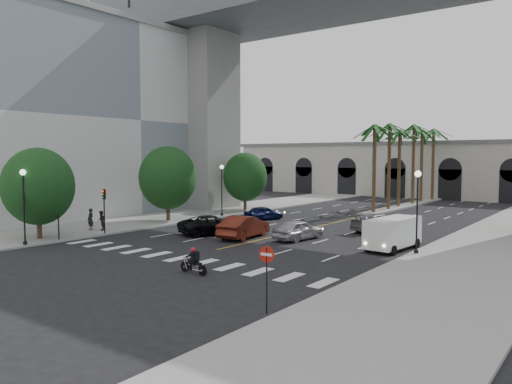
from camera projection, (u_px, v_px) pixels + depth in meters
name	position (u px, v px, depth m)	size (l,w,h in m)	color
ground	(196.00, 254.00, 31.73)	(140.00, 140.00, 0.00)	black
sidewalk_left	(190.00, 215.00, 52.64)	(8.00, 100.00, 0.15)	gray
sidewalk_right	(501.00, 244.00, 34.89)	(8.00, 100.00, 0.15)	gray
median	(406.00, 206.00, 62.24)	(2.00, 24.00, 0.20)	gray
building_left	(94.00, 120.00, 56.60)	(16.50, 32.50, 20.60)	silver
pier_building	(446.00, 169.00, 75.59)	(71.00, 10.50, 8.50)	beige
bridge	(386.00, 23.00, 46.05)	(75.00, 13.00, 26.00)	gray
palm_a	(375.00, 130.00, 53.56)	(3.20, 3.20, 10.30)	#47331E
palm_b	(390.00, 129.00, 56.70)	(3.20, 3.20, 10.60)	#47331E
palm_c	(400.00, 134.00, 60.12)	(3.20, 3.20, 10.10)	#47331E
palm_d	(414.00, 129.00, 63.07)	(3.20, 3.20, 10.90)	#47331E
palm_e	(422.00, 134.00, 66.46)	(3.20, 3.20, 10.40)	#47331E
palm_f	(434.00, 133.00, 69.48)	(3.20, 3.20, 10.70)	#47331E
street_tree_near	(38.00, 186.00, 36.72)	(5.20, 5.20, 6.89)	#382616
street_tree_mid	(168.00, 178.00, 47.15)	(5.44, 5.44, 7.21)	#382616
street_tree_far	(245.00, 177.00, 56.80)	(5.04, 5.04, 6.68)	#382616
lamp_post_left_near	(24.00, 200.00, 34.22)	(0.40, 0.40, 5.35)	black
lamp_post_left_far	(222.00, 186.00, 51.09)	(0.40, 0.40, 5.35)	black
lamp_post_right	(417.00, 205.00, 31.18)	(0.40, 0.40, 5.35)	black
traffic_signal_near	(58.00, 208.00, 36.22)	(0.25, 0.18, 3.65)	black
traffic_signal_far	(104.00, 203.00, 39.44)	(0.25, 0.18, 3.65)	black
motorcycle_rider	(194.00, 262.00, 26.43)	(1.96, 0.53, 1.41)	black
car_a	(298.00, 230.00, 37.27)	(1.79, 4.46, 1.52)	#A3A2A6
car_b	(244.00, 227.00, 38.11)	(1.82, 5.22, 1.72)	#561B11
car_c	(213.00, 225.00, 39.94)	(2.51, 5.45, 1.52)	black
car_d	(378.00, 223.00, 41.29)	(2.12, 5.22, 1.51)	slate
car_e	(264.00, 213.00, 48.88)	(1.63, 4.06, 1.38)	#0D163F
cargo_van	(393.00, 232.00, 33.18)	(2.37, 5.14, 2.13)	white
pedestrian_a	(91.00, 219.00, 41.20)	(0.65, 0.43, 1.79)	black
pedestrian_b	(101.00, 221.00, 40.87)	(0.79, 0.62, 1.63)	black
do_not_enter_sign	(267.00, 265.00, 19.68)	(0.66, 0.09, 2.71)	black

